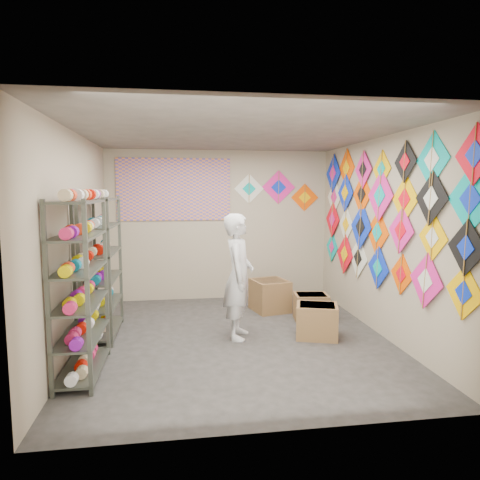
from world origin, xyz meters
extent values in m
plane|color=#2E2B28|center=(0.00, 0.00, 0.00)|extent=(4.50, 4.50, 0.00)
plane|color=tan|center=(0.00, 2.25, 1.35)|extent=(4.00, 0.00, 4.00)
plane|color=tan|center=(0.00, -2.25, 1.35)|extent=(4.00, 0.00, 4.00)
plane|color=tan|center=(-2.00, 0.00, 1.35)|extent=(0.00, 4.50, 4.50)
plane|color=tan|center=(2.00, 0.00, 1.35)|extent=(0.00, 4.50, 4.50)
plane|color=gray|center=(0.00, 0.00, 2.70)|extent=(4.50, 4.50, 0.00)
cube|color=#4C5147|center=(-1.78, -0.85, 0.95)|extent=(0.40, 1.10, 1.90)
cube|color=#4C5147|center=(-1.78, 0.45, 0.95)|extent=(0.40, 1.10, 1.90)
cylinder|color=#E32361|center=(-1.78, -1.33, 1.04)|extent=(0.12, 0.10, 0.12)
cylinder|color=#FF421C|center=(-1.78, -1.14, 1.04)|extent=(0.12, 0.10, 0.12)
cylinder|color=#E2CC02|center=(-1.78, -0.95, 1.04)|extent=(0.12, 0.10, 0.12)
cylinder|color=white|center=(-1.78, -0.75, 1.04)|extent=(0.12, 0.10, 0.12)
cylinder|color=red|center=(-1.78, -0.56, 1.04)|extent=(0.12, 0.10, 0.12)
cylinder|color=purple|center=(-1.78, -0.37, 1.04)|extent=(0.12, 0.10, 0.12)
cylinder|color=beige|center=(-1.78, -0.03, 1.04)|extent=(0.12, 0.10, 0.12)
cylinder|color=#0C7291|center=(-1.78, 0.16, 1.04)|extent=(0.12, 0.10, 0.12)
cylinder|color=#E32361|center=(-1.78, 0.35, 1.04)|extent=(0.12, 0.10, 0.12)
cylinder|color=#FF421C|center=(-1.78, 0.55, 1.04)|extent=(0.12, 0.10, 0.12)
cylinder|color=#E2CC02|center=(-1.78, 0.74, 1.04)|extent=(0.12, 0.10, 0.12)
cylinder|color=white|center=(-1.78, 0.93, 1.04)|extent=(0.12, 0.10, 0.12)
cube|color=#FEBA00|center=(1.99, -1.79, 0.99)|extent=(0.02, 0.55, 0.55)
cube|color=#E31D8A|center=(1.97, -1.18, 0.98)|extent=(0.03, 0.64, 0.64)
cube|color=#FB4F00|center=(1.99, -0.62, 0.94)|extent=(0.02, 0.52, 0.52)
cube|color=#0C2DCE|center=(1.97, -0.03, 0.92)|extent=(0.02, 0.60, 0.60)
cube|color=silver|center=(1.99, 0.66, 0.95)|extent=(0.02, 0.64, 0.64)
cube|color=red|center=(1.97, 1.15, 0.94)|extent=(0.04, 0.66, 0.66)
cube|color=#00ACA6|center=(1.99, 1.79, 0.97)|extent=(0.03, 0.54, 0.54)
cube|color=black|center=(1.97, -1.81, 1.44)|extent=(0.02, 0.56, 0.56)
cube|color=#FEBA00|center=(1.99, -1.24, 1.47)|extent=(0.01, 0.53, 0.53)
cube|color=#E31D8A|center=(1.97, -0.60, 1.49)|extent=(0.04, 0.59, 0.59)
cube|color=#FB4F00|center=(1.99, 0.06, 1.40)|extent=(0.03, 0.65, 0.65)
cube|color=#0C2DCE|center=(1.97, 0.57, 1.44)|extent=(0.04, 0.71, 0.70)
cube|color=silver|center=(1.99, 1.17, 1.43)|extent=(0.02, 0.58, 0.58)
cube|color=red|center=(1.97, 1.75, 1.47)|extent=(0.02, 0.64, 0.64)
cube|color=#00ACA6|center=(1.99, -1.81, 1.90)|extent=(0.01, 0.69, 0.69)
cube|color=black|center=(1.97, -1.20, 1.89)|extent=(0.04, 0.61, 0.61)
cube|color=#FEBA00|center=(1.99, -0.63, 1.87)|extent=(0.03, 0.60, 0.60)
cube|color=#E31D8A|center=(1.97, -0.01, 1.91)|extent=(0.04, 0.72, 0.72)
cube|color=#FB4F00|center=(1.99, 0.60, 1.93)|extent=(0.02, 0.64, 0.64)
cube|color=#0C2DCE|center=(1.97, 1.20, 1.94)|extent=(0.02, 0.63, 0.63)
cube|color=silver|center=(1.99, 1.74, 1.87)|extent=(0.02, 0.64, 0.64)
cube|color=red|center=(1.97, -1.86, 2.31)|extent=(0.02, 0.58, 0.58)
cube|color=#00ACA6|center=(1.99, -1.16, 2.31)|extent=(0.03, 0.62, 0.62)
cube|color=black|center=(1.97, -0.63, 2.32)|extent=(0.02, 0.51, 0.51)
cube|color=#FEBA00|center=(1.99, 0.00, 2.27)|extent=(0.02, 0.51, 0.51)
cube|color=#E31D8A|center=(1.97, 0.54, 2.29)|extent=(0.01, 0.56, 0.56)
cube|color=#FB4F00|center=(1.99, 1.22, 2.34)|extent=(0.01, 0.63, 0.63)
cube|color=#0C2DCE|center=(1.97, 1.78, 2.28)|extent=(0.03, 0.68, 0.68)
cube|color=silver|center=(0.55, 2.24, 2.01)|extent=(0.54, 0.02, 0.54)
cube|color=#E31D8A|center=(1.10, 2.24, 2.04)|extent=(0.62, 0.02, 0.62)
cube|color=#FB4F00|center=(1.60, 2.24, 1.85)|extent=(0.52, 0.02, 0.52)
cube|color=#5E4FAC|center=(-0.80, 2.23, 2.00)|extent=(2.00, 0.01, 1.10)
imported|color=silver|center=(0.05, 0.07, 0.84)|extent=(0.80, 0.68, 1.68)
cube|color=olive|center=(1.09, -0.09, 0.23)|extent=(0.65, 0.59, 0.45)
cube|color=olive|center=(1.25, 0.66, 0.20)|extent=(0.54, 0.46, 0.41)
cube|color=olive|center=(0.74, 1.28, 0.26)|extent=(0.65, 0.69, 0.51)
camera|label=1|loc=(-0.75, -5.49, 1.97)|focal=32.00mm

